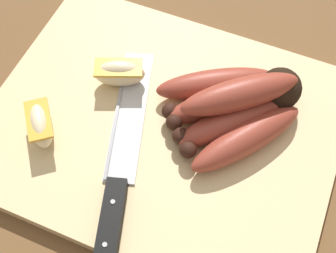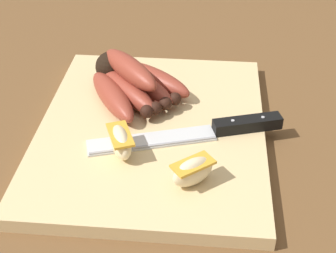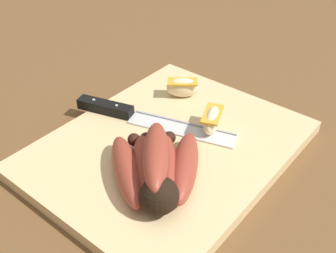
{
  "view_description": "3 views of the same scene",
  "coord_description": "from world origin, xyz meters",
  "px_view_note": "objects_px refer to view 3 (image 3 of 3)",
  "views": [
    {
      "loc": [
        0.1,
        -0.26,
        0.48
      ],
      "look_at": [
        0.01,
        -0.04,
        0.05
      ],
      "focal_mm": 48.19,
      "sensor_mm": 36.0,
      "label": 1
    },
    {
      "loc": [
        -0.6,
        -0.1,
        0.45
      ],
      "look_at": [
        -0.03,
        -0.04,
        0.03
      ],
      "focal_mm": 53.9,
      "sensor_mm": 36.0,
      "label": 2
    },
    {
      "loc": [
        0.38,
        0.3,
        0.42
      ],
      "look_at": [
        -0.01,
        -0.02,
        0.05
      ],
      "focal_mm": 43.93,
      "sensor_mm": 36.0,
      "label": 3
    }
  ],
  "objects_px": {
    "banana_bunch": "(156,168)",
    "chefs_knife": "(131,114)",
    "apple_wedge_middle": "(212,120)",
    "apple_wedge_near": "(182,87)"
  },
  "relations": [
    {
      "from": "apple_wedge_near",
      "to": "apple_wedge_middle",
      "type": "relative_size",
      "value": 0.9
    },
    {
      "from": "banana_bunch",
      "to": "apple_wedge_middle",
      "type": "height_order",
      "value": "banana_bunch"
    },
    {
      "from": "apple_wedge_middle",
      "to": "apple_wedge_near",
      "type": "bearing_deg",
      "value": -117.28
    },
    {
      "from": "chefs_knife",
      "to": "apple_wedge_near",
      "type": "xyz_separation_m",
      "value": [
        -0.11,
        0.03,
        0.01
      ]
    },
    {
      "from": "banana_bunch",
      "to": "chefs_knife",
      "type": "relative_size",
      "value": 0.67
    },
    {
      "from": "chefs_knife",
      "to": "apple_wedge_middle",
      "type": "xyz_separation_m",
      "value": [
        -0.06,
        0.13,
        0.01
      ]
    },
    {
      "from": "apple_wedge_near",
      "to": "banana_bunch",
      "type": "bearing_deg",
      "value": 28.42
    },
    {
      "from": "banana_bunch",
      "to": "chefs_knife",
      "type": "distance_m",
      "value": 0.16
    },
    {
      "from": "banana_bunch",
      "to": "apple_wedge_middle",
      "type": "bearing_deg",
      "value": -176.92
    },
    {
      "from": "apple_wedge_middle",
      "to": "chefs_knife",
      "type": "bearing_deg",
      "value": -65.61
    }
  ]
}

